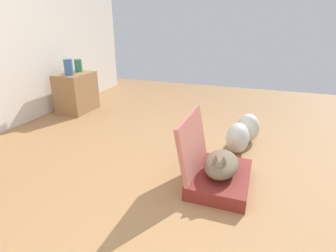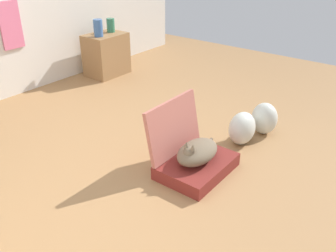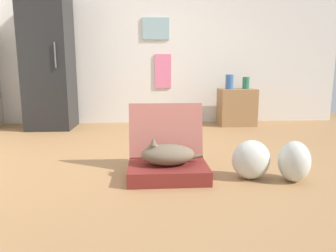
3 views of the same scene
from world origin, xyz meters
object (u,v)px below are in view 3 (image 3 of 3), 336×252
Objects in this scene: suitcase_base at (168,171)px; plastic_bag_clear at (294,161)px; plastic_bag_white at (251,160)px; vase_short at (246,83)px; refrigerator at (49,63)px; cat at (167,154)px; side_table at (237,107)px; vase_tall at (229,82)px.

suitcase_base is 1.97× the size of plastic_bag_clear.
plastic_bag_white is 2.66m from vase_short.
plastic_bag_clear is 0.17× the size of refrigerator.
side_table reaches higher than cat.
cat is at bearing 171.77° from plastic_bag_clear.
refrigerator is 3.38× the size of side_table.
plastic_bag_white is (0.68, -0.07, -0.04)m from cat.
vase_tall is at bearing -169.53° from vase_short.
side_table reaches higher than plastic_bag_clear.
suitcase_base is 0.33× the size of refrigerator.
vase_short reaches higher than plastic_bag_white.
suitcase_base is 2.75m from side_table.
refrigerator reaches higher than side_table.
plastic_bag_clear is 1.45× the size of vase_tall.
cat reaches higher than suitcase_base.
plastic_bag_white is at bearing -100.72° from vase_tall.
vase_tall reaches higher than side_table.
vase_short is (0.28, 0.05, -0.02)m from vase_tall.
cat is at bearing -118.05° from side_table.
plastic_bag_clear is (0.32, -0.08, 0.00)m from plastic_bag_white.
refrigerator is (-1.60, 2.37, 0.78)m from cat.
side_table is at bearing 13.33° from vase_tall.
refrigerator is 2.77m from vase_tall.
cat is at bearing 174.50° from plastic_bag_white.
vase_tall is (0.46, 2.45, 0.54)m from plastic_bag_white.
cat is 2.69m from vase_tall.
plastic_bag_clear is 2.59m from vase_tall.
suitcase_base is 2.89m from vase_short.
suitcase_base is at bearing -120.26° from vase_short.
vase_tall is at bearing -166.67° from side_table.
vase_short is at bearing 59.74° from suitcase_base.
plastic_bag_clear reaches higher than plastic_bag_white.
cat is 1.58× the size of plastic_bag_clear.
side_table is (2.89, 0.05, -0.69)m from refrigerator.
plastic_bag_clear is 0.56× the size of side_table.
plastic_bag_clear is 1.74× the size of vase_short.
side_table is 0.41m from vase_short.
plastic_bag_white is at bearing -5.50° from cat.
plastic_bag_white is 0.98× the size of plastic_bag_clear.
plastic_bag_white is at bearing -46.76° from refrigerator.
vase_short reaches higher than suitcase_base.
suitcase_base is 0.15m from cat.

